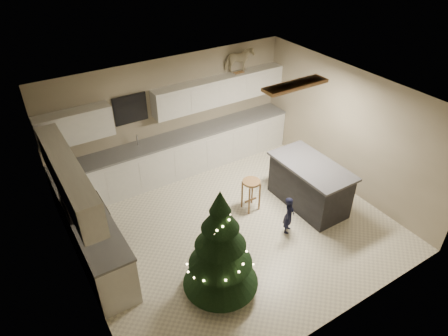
{
  "coord_description": "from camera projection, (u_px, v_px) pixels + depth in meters",
  "views": [
    {
      "loc": [
        -3.21,
        -4.74,
        5.2
      ],
      "look_at": [
        0.0,
        0.35,
        1.15
      ],
      "focal_mm": 32.0,
      "sensor_mm": 36.0,
      "label": 1
    }
  ],
  "objects": [
    {
      "name": "room_shell",
      "position": [
        236.0,
        148.0,
        6.69
      ],
      "size": [
        5.52,
        5.02,
        2.61
      ],
      "color": "#9F927B",
      "rests_on": "ground_plane"
    },
    {
      "name": "rocking_horse",
      "position": [
        239.0,
        60.0,
        8.73
      ],
      "size": [
        0.67,
        0.39,
        0.56
      ],
      "rotation": [
        0.0,
        0.0,
        1.4
      ],
      "color": "#966441",
      "rests_on": "cabinetry"
    },
    {
      "name": "bar_stool",
      "position": [
        251.0,
        188.0,
        7.82
      ],
      "size": [
        0.35,
        0.35,
        0.67
      ],
      "rotation": [
        0.0,
        0.0,
        -0.28
      ],
      "color": "#966441",
      "rests_on": "ground_plane"
    },
    {
      "name": "christmas_tree",
      "position": [
        220.0,
        253.0,
        5.97
      ],
      "size": [
        1.23,
        1.19,
        1.97
      ],
      "rotation": [
        0.0,
        0.0,
        -0.3
      ],
      "color": "#3F2816",
      "rests_on": "ground_plane"
    },
    {
      "name": "cabinetry",
      "position": [
        151.0,
        167.0,
        7.98
      ],
      "size": [
        5.5,
        3.2,
        2.0
      ],
      "color": "silver",
      "rests_on": "ground_plane"
    },
    {
      "name": "toddler",
      "position": [
        289.0,
        215.0,
        7.34
      ],
      "size": [
        0.33,
        0.32,
        0.77
      ],
      "primitive_type": "imported",
      "rotation": [
        0.0,
        0.0,
        0.68
      ],
      "color": "black",
      "rests_on": "ground_plane"
    },
    {
      "name": "island",
      "position": [
        309.0,
        184.0,
        7.97
      ],
      "size": [
        0.9,
        1.7,
        0.95
      ],
      "color": "black",
      "rests_on": "ground_plane"
    },
    {
      "name": "ground_plane",
      "position": [
        234.0,
        226.0,
        7.65
      ],
      "size": [
        5.5,
        5.5,
        0.0
      ],
      "primitive_type": "plane",
      "color": "beige"
    }
  ]
}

